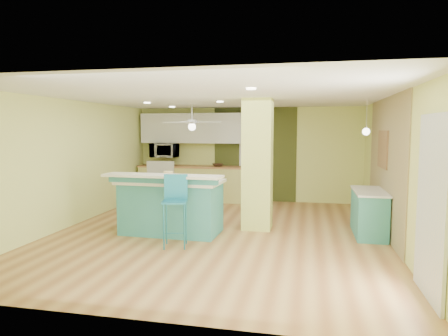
{
  "coord_description": "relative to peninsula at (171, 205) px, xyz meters",
  "views": [
    {
      "loc": [
        1.6,
        -7.1,
        1.92
      ],
      "look_at": [
        0.01,
        0.4,
        1.18
      ],
      "focal_mm": 32.0,
      "sensor_mm": 36.0,
      "label": 1
    }
  ],
  "objects": [
    {
      "name": "upper_cabinets",
      "position": [
        -0.43,
        3.51,
        1.42
      ],
      "size": [
        3.2,
        0.34,
        0.8
      ],
      "primitive_type": "cube",
      "color": "silver",
      "rests_on": "wall_back"
    },
    {
      "name": "kitchen_run",
      "position": [
        -0.43,
        3.39,
        -0.05
      ],
      "size": [
        3.25,
        0.63,
        0.94
      ],
      "color": "#C5C467",
      "rests_on": "floor"
    },
    {
      "name": "ceiling_fan",
      "position": [
        -0.23,
        2.19,
        1.55
      ],
      "size": [
        1.41,
        1.41,
        0.61
      ],
      "color": "silver",
      "rests_on": "ceiling"
    },
    {
      "name": "stove",
      "position": [
        -1.38,
        3.38,
        -0.07
      ],
      "size": [
        0.76,
        0.66,
        1.08
      ],
      "color": "silver",
      "rests_on": "floor"
    },
    {
      "name": "fruit_bowl",
      "position": [
        0.11,
        3.38,
        0.45
      ],
      "size": [
        0.38,
        0.38,
        0.07
      ],
      "primitive_type": "imported",
      "rotation": [
        0.0,
        0.0,
        0.38
      ],
      "color": "#3D2719",
      "rests_on": "kitchen_run"
    },
    {
      "name": "bar_stool",
      "position": [
        0.34,
        -0.75,
        0.26
      ],
      "size": [
        0.47,
        0.47,
        1.18
      ],
      "rotation": [
        0.0,
        0.0,
        0.22
      ],
      "color": "#1E7089",
      "rests_on": "floor"
    },
    {
      "name": "interior_door",
      "position": [
        1.07,
        3.65,
        0.47
      ],
      "size": [
        0.82,
        0.05,
        2.0
      ],
      "primitive_type": "cube",
      "color": "white",
      "rests_on": "floor"
    },
    {
      "name": "wall_decor",
      "position": [
        3.83,
        0.99,
        1.02
      ],
      "size": [
        0.03,
        0.9,
        0.7
      ],
      "primitive_type": "cube",
      "color": "brown",
      "rests_on": "wood_panel"
    },
    {
      "name": "wood_panel",
      "position": [
        3.85,
        0.79,
        0.72
      ],
      "size": [
        0.02,
        3.4,
        2.5
      ],
      "primitive_type": "cube",
      "color": "olive",
      "rests_on": "floor"
    },
    {
      "name": "side_counter",
      "position": [
        3.57,
        0.61,
        -0.11
      ],
      "size": [
        0.54,
        1.28,
        0.82
      ],
      "color": "teal",
      "rests_on": "floor"
    },
    {
      "name": "wall_front",
      "position": [
        0.87,
        -3.32,
        0.72
      ],
      "size": [
        6.0,
        0.01,
        2.5
      ],
      "primitive_type": "cube",
      "color": "#DAE379",
      "rests_on": "floor"
    },
    {
      "name": "canister",
      "position": [
        -0.04,
        -0.03,
        0.55
      ],
      "size": [
        0.17,
        0.17,
        0.17
      ],
      "primitive_type": "cylinder",
      "color": "yellow",
      "rests_on": "peninsula"
    },
    {
      "name": "french_door",
      "position": [
        3.84,
        -2.11,
        0.52
      ],
      "size": [
        0.04,
        1.08,
        2.1
      ],
      "primitive_type": "cube",
      "color": "silver",
      "rests_on": "floor"
    },
    {
      "name": "wall_back",
      "position": [
        0.87,
        3.69,
        0.72
      ],
      "size": [
        6.0,
        0.01,
        2.5
      ],
      "primitive_type": "cube",
      "color": "#DAE379",
      "rests_on": "floor"
    },
    {
      "name": "floor",
      "position": [
        0.87,
        0.19,
        -0.53
      ],
      "size": [
        6.0,
        7.0,
        0.01
      ],
      "primitive_type": "cube",
      "color": "#966034",
      "rests_on": "ground"
    },
    {
      "name": "peninsula",
      "position": [
        0.0,
        0.0,
        0.0
      ],
      "size": [
        2.14,
        1.19,
        1.14
      ],
      "rotation": [
        0.0,
        0.0,
        -0.03
      ],
      "color": "teal",
      "rests_on": "floor"
    },
    {
      "name": "pendant_lamp",
      "position": [
        3.52,
        0.94,
        1.36
      ],
      "size": [
        0.14,
        0.14,
        0.69
      ],
      "color": "silver",
      "rests_on": "ceiling"
    },
    {
      "name": "wall_right",
      "position": [
        3.87,
        0.19,
        0.72
      ],
      "size": [
        0.01,
        7.0,
        2.5
      ],
      "primitive_type": "cube",
      "color": "#DAE379",
      "rests_on": "floor"
    },
    {
      "name": "column",
      "position": [
        1.52,
        0.69,
        0.72
      ],
      "size": [
        0.55,
        0.55,
        2.5
      ],
      "primitive_type": "cube",
      "color": "#C9D562",
      "rests_on": "floor"
    },
    {
      "name": "wall_left",
      "position": [
        -2.14,
        0.19,
        0.72
      ],
      "size": [
        0.01,
        7.0,
        2.5
      ],
      "primitive_type": "cube",
      "color": "#DAE379",
      "rests_on": "floor"
    },
    {
      "name": "microwave",
      "position": [
        -1.38,
        3.39,
        0.82
      ],
      "size": [
        0.7,
        0.48,
        0.39
      ],
      "primitive_type": "imported",
      "color": "silver",
      "rests_on": "wall_back"
    },
    {
      "name": "ceiling",
      "position": [
        0.87,
        0.19,
        1.98
      ],
      "size": [
        6.0,
        7.0,
        0.01
      ],
      "primitive_type": "cube",
      "color": "white",
      "rests_on": "wall_back"
    },
    {
      "name": "olive_accent",
      "position": [
        1.07,
        3.68,
        0.72
      ],
      "size": [
        2.2,
        0.02,
        2.5
      ],
      "primitive_type": "cube",
      "color": "#3E451B",
      "rests_on": "floor"
    }
  ]
}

